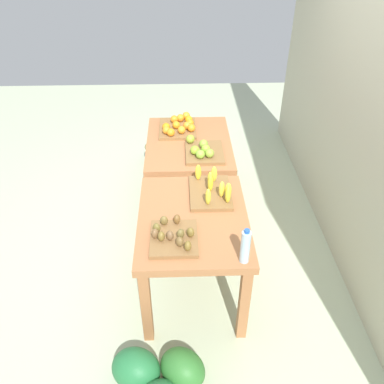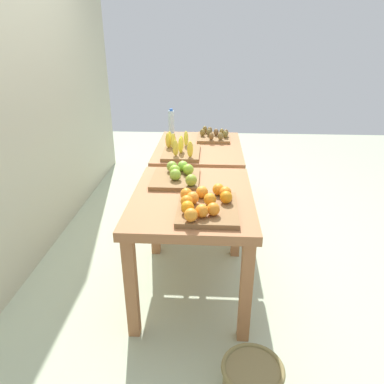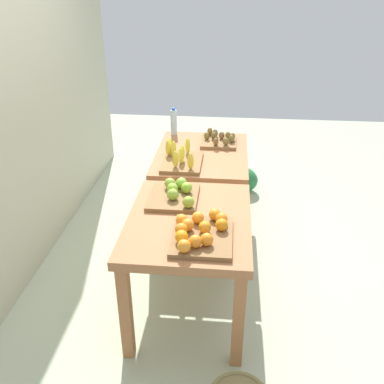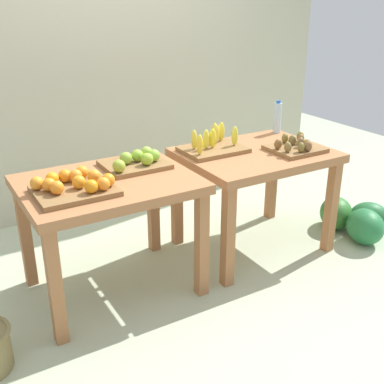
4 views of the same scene
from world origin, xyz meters
The scene contains 11 objects.
ground_plane centered at (0.00, 0.00, 0.00)m, with size 8.00×8.00×0.00m, color #B0BD9D.
back_wall centered at (0.00, 1.35, 1.50)m, with size 4.40×0.12×3.00m, color #BBB79B.
display_table_left centered at (-0.56, 0.00, 0.65)m, with size 1.04×0.80×0.77m.
display_table_right centered at (0.56, 0.00, 0.65)m, with size 1.04×0.80×0.77m.
orange_bin centered at (-0.79, -0.09, 0.81)m, with size 0.45×0.36×0.11m.
apple_bin centered at (-0.31, 0.12, 0.80)m, with size 0.40×0.34×0.11m.
banana_crate centered at (0.30, 0.15, 0.81)m, with size 0.44×0.32×0.17m.
kiwi_bin centered at (0.80, -0.14, 0.80)m, with size 0.36×0.32×0.10m.
water_bottle centered at (1.01, 0.31, 0.89)m, with size 0.06×0.06×0.26m.
watermelon_pile centered at (1.41, -0.26, 0.13)m, with size 0.60×0.72×0.27m.
wicker_basket centered at (-1.43, -0.35, 0.12)m, with size 0.32×0.32×0.23m.
Camera 1 is at (2.81, -0.08, 2.64)m, focal length 37.73 mm.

